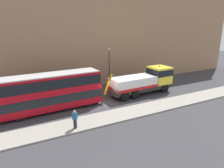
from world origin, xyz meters
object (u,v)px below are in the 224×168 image
(pedestrian_onlooker, at_px, (75,119))
(street_lamp, at_px, (109,64))
(recovery_tow_truck, at_px, (144,81))
(double_decker_bus, at_px, (51,91))

(pedestrian_onlooker, xyz_separation_m, street_lamp, (8.41, 10.02, 2.49))
(recovery_tow_truck, xyz_separation_m, street_lamp, (-2.84, 4.74, 1.71))
(recovery_tow_truck, relative_size, pedestrian_onlooker, 5.96)
(double_decker_bus, relative_size, pedestrian_onlooker, 6.51)
(recovery_tow_truck, relative_size, street_lamp, 1.75)
(double_decker_bus, bearing_deg, pedestrian_onlooker, -82.09)
(pedestrian_onlooker, relative_size, street_lamp, 0.29)
(pedestrian_onlooker, distance_m, street_lamp, 13.32)
(recovery_tow_truck, bearing_deg, pedestrian_onlooker, -157.40)
(street_lamp, bearing_deg, recovery_tow_truck, -59.07)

